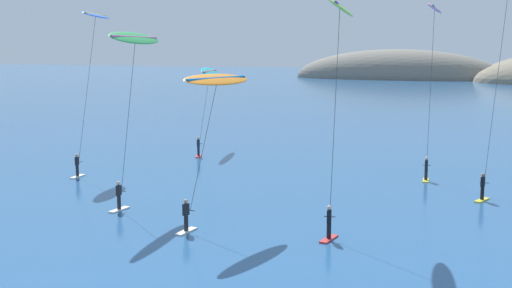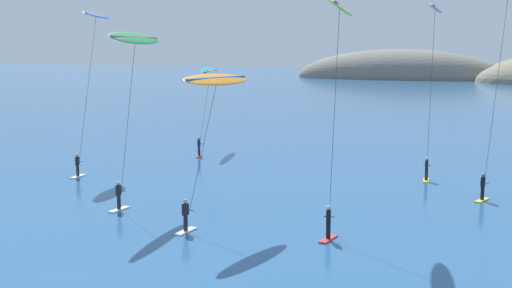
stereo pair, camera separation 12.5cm
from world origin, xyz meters
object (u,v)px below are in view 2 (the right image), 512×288
(kitesurfer_lime, at_px, (339,21))
(kitesurfer_cyan, at_px, (210,77))
(kitesurfer_green, at_px, (134,49))
(kitesurfer_blue, at_px, (95,27))
(kitesurfer_orange, at_px, (215,90))
(kitesurfer_pink, at_px, (434,25))

(kitesurfer_lime, bearing_deg, kitesurfer_cyan, 132.50)
(kitesurfer_green, relative_size, kitesurfer_lime, 0.86)
(kitesurfer_green, distance_m, kitesurfer_blue, 13.03)
(kitesurfer_orange, xyz_separation_m, kitesurfer_blue, (-16.11, 10.93, 3.79))
(kitesurfer_lime, distance_m, kitesurfer_blue, 23.38)
(kitesurfer_green, relative_size, kitesurfer_pink, 0.82)
(kitesurfer_cyan, relative_size, kitesurfer_pink, 0.73)
(kitesurfer_orange, xyz_separation_m, kitesurfer_lime, (5.82, 2.83, 3.56))
(kitesurfer_pink, bearing_deg, kitesurfer_lime, -99.81)
(kitesurfer_green, bearing_deg, kitesurfer_lime, 2.63)
(kitesurfer_cyan, distance_m, kitesurfer_pink, 21.89)
(kitesurfer_cyan, height_order, kitesurfer_orange, kitesurfer_orange)
(kitesurfer_green, relative_size, kitesurfer_cyan, 1.12)
(kitesurfer_orange, height_order, kitesurfer_blue, kitesurfer_blue)
(kitesurfer_orange, relative_size, kitesurfer_blue, 0.66)
(kitesurfer_cyan, relative_size, kitesurfer_lime, 0.77)
(kitesurfer_green, height_order, kitesurfer_orange, kitesurfer_green)
(kitesurfer_cyan, height_order, kitesurfer_pink, kitesurfer_pink)
(kitesurfer_lime, bearing_deg, kitesurfer_orange, -154.09)
(kitesurfer_green, distance_m, kitesurfer_cyan, 21.53)
(kitesurfer_blue, xyz_separation_m, kitesurfer_pink, (24.50, 6.76, -0.01))
(kitesurfer_orange, xyz_separation_m, kitesurfer_pink, (8.39, 17.69, 3.78))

